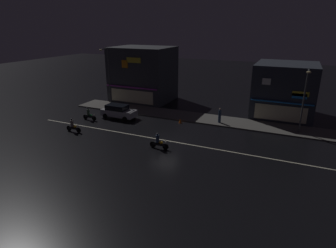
{
  "coord_description": "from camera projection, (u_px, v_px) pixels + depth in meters",
  "views": [
    {
      "loc": [
        11.07,
        -23.73,
        10.86
      ],
      "look_at": [
        -0.13,
        0.94,
        1.42
      ],
      "focal_mm": 30.36,
      "sensor_mm": 36.0,
      "label": 1
    }
  ],
  "objects": [
    {
      "name": "ground_plane",
      "position": [
        165.0,
        140.0,
        28.3
      ],
      "size": [
        140.0,
        140.0,
        0.0
      ],
      "primitive_type": "plane",
      "color": "black"
    },
    {
      "name": "lane_divider_stripe",
      "position": [
        165.0,
        140.0,
        28.3
      ],
      "size": [
        31.38,
        0.16,
        0.01
      ],
      "primitive_type": "cube",
      "color": "beige",
      "rests_on": "ground"
    },
    {
      "name": "sidewalk_far",
      "position": [
        193.0,
        117.0,
        35.27
      ],
      "size": [
        33.03,
        3.73,
        0.14
      ],
      "primitive_type": "cube",
      "color": "#5B5954",
      "rests_on": "ground"
    },
    {
      "name": "storefront_left_block",
      "position": [
        143.0,
        74.0,
        42.48
      ],
      "size": [
        8.49,
        7.17,
        7.9
      ],
      "color": "#383A3F",
      "rests_on": "ground"
    },
    {
      "name": "storefront_center_block",
      "position": [
        284.0,
        90.0,
        35.23
      ],
      "size": [
        7.1,
        7.78,
        6.53
      ],
      "color": "#2D333D",
      "rests_on": "ground"
    },
    {
      "name": "streetlamp_west",
      "position": [
        108.0,
        73.0,
        38.33
      ],
      "size": [
        0.44,
        1.64,
        7.91
      ],
      "color": "#47494C",
      "rests_on": "sidewalk_far"
    },
    {
      "name": "streetlamp_mid",
      "position": [
        304.0,
        96.0,
        28.65
      ],
      "size": [
        0.44,
        1.64,
        6.69
      ],
      "color": "#47494C",
      "rests_on": "sidewalk_far"
    },
    {
      "name": "pedestrian_on_sidewalk",
      "position": [
        220.0,
        116.0,
        32.85
      ],
      "size": [
        0.33,
        0.33,
        1.73
      ],
      "rotation": [
        0.0,
        0.0,
        4.39
      ],
      "color": "#334766",
      "rests_on": "sidewalk_far"
    },
    {
      "name": "parked_car_near_kerb",
      "position": [
        118.0,
        111.0,
        34.88
      ],
      "size": [
        4.3,
        1.98,
        1.67
      ],
      "color": "silver",
      "rests_on": "ground"
    },
    {
      "name": "motorcycle_lead",
      "position": [
        73.0,
        126.0,
        30.4
      ],
      "size": [
        1.9,
        0.6,
        1.52
      ],
      "rotation": [
        0.0,
        0.0,
        3.03
      ],
      "color": "black",
      "rests_on": "ground"
    },
    {
      "name": "motorcycle_following",
      "position": [
        159.0,
        142.0,
        26.27
      ],
      "size": [
        1.9,
        0.6,
        1.52
      ],
      "rotation": [
        0.0,
        0.0,
        3.06
      ],
      "color": "black",
      "rests_on": "ground"
    },
    {
      "name": "motorcycle_opposite_lane",
      "position": [
        89.0,
        115.0,
        34.22
      ],
      "size": [
        1.9,
        0.6,
        1.52
      ],
      "rotation": [
        0.0,
        0.0,
        0.02
      ],
      "color": "black",
      "rests_on": "ground"
    },
    {
      "name": "traffic_cone",
      "position": [
        180.0,
        121.0,
        33.25
      ],
      "size": [
        0.36,
        0.36,
        0.55
      ],
      "primitive_type": "cone",
      "color": "orange",
      "rests_on": "ground"
    }
  ]
}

